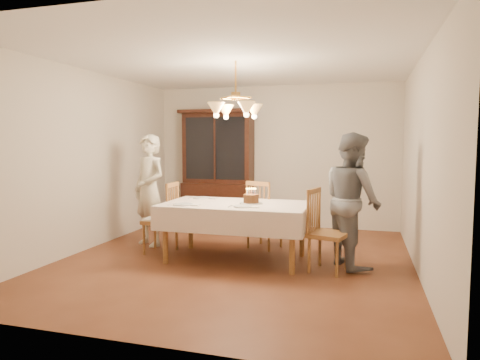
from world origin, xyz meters
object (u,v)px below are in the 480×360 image
(china_hutch, at_px, (218,170))
(birthday_cake, at_px, (251,199))
(chair_far_side, at_px, (264,218))
(elderly_woman, at_px, (150,190))
(dining_table, at_px, (236,209))

(china_hutch, bearing_deg, birthday_cake, -61.15)
(chair_far_side, bearing_deg, elderly_woman, -169.83)
(dining_table, height_order, birthday_cake, birthday_cake)
(chair_far_side, xyz_separation_m, elderly_woman, (-1.71, -0.31, 0.40))
(china_hutch, bearing_deg, elderly_woman, -104.36)
(dining_table, xyz_separation_m, chair_far_side, (0.22, 0.74, -0.24))
(chair_far_side, height_order, elderly_woman, elderly_woman)
(dining_table, height_order, china_hutch, china_hutch)
(china_hutch, xyz_separation_m, elderly_woman, (-0.46, -1.82, -0.20))
(china_hutch, distance_m, elderly_woman, 1.89)
(dining_table, bearing_deg, chair_far_side, 73.81)
(china_hutch, relative_size, chair_far_side, 2.16)
(birthday_cake, bearing_deg, chair_far_side, 89.02)
(dining_table, bearing_deg, elderly_woman, 163.65)
(china_hutch, relative_size, birthday_cake, 7.20)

